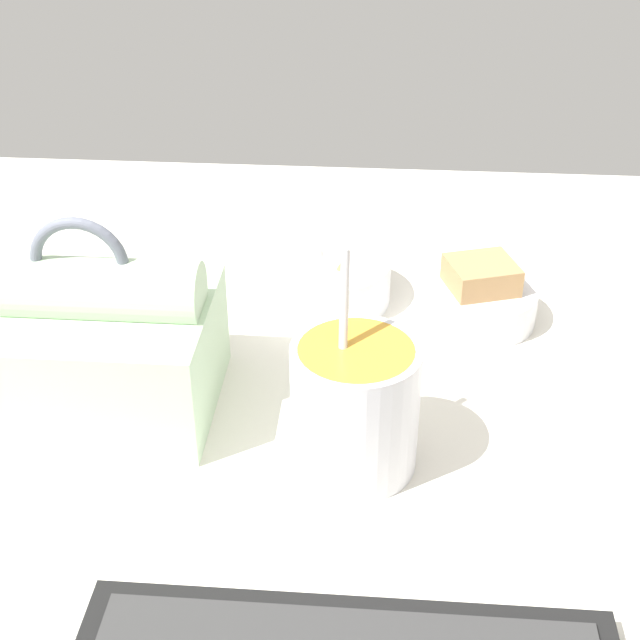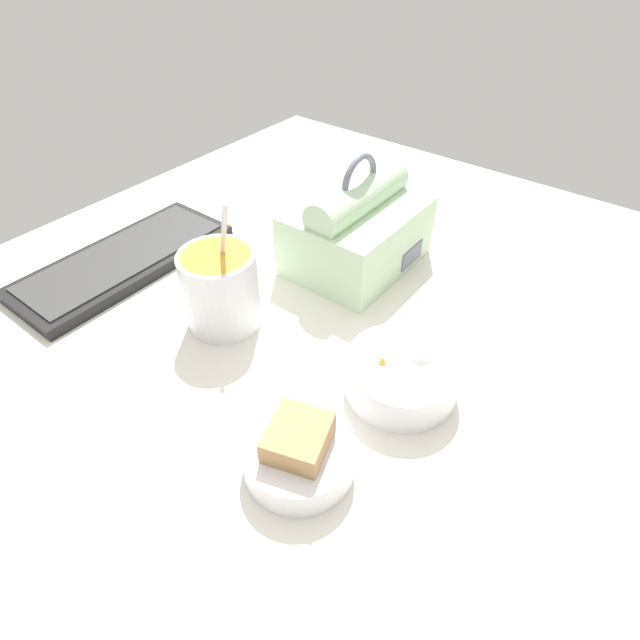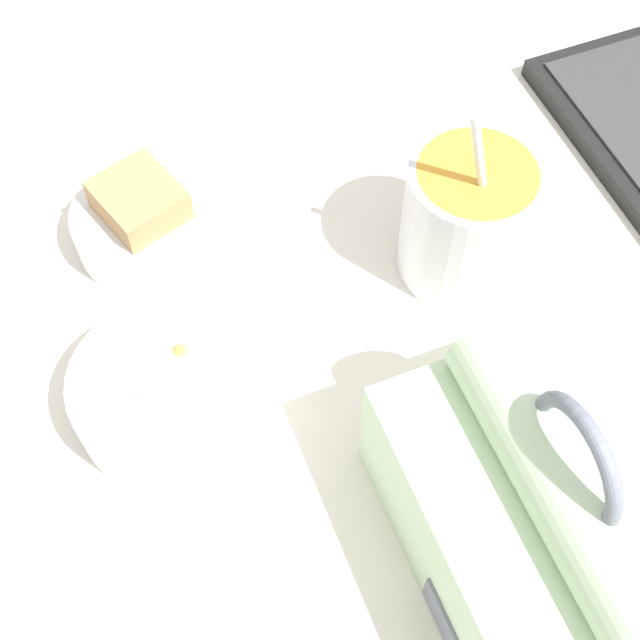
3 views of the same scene
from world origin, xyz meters
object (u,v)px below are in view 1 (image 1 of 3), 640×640
Objects in this scene: soup_cup at (355,405)px; bento_bowl_snacks at (326,278)px; lunch_bag at (93,344)px; bento_bowl_sandwich at (479,298)px.

soup_cup reaches higher than bento_bowl_snacks.
lunch_bag is 24.36cm from soup_cup.
bento_bowl_sandwich is 16.45cm from bento_bowl_snacks.
bento_bowl_sandwich reaches higher than bento_bowl_snacks.
bento_bowl_sandwich is (-35.51, -17.21, -3.85)cm from lunch_bag.
lunch_bag is 1.52× the size of bento_bowl_snacks.
bento_bowl_sandwich is (-12.02, -23.66, -3.43)cm from soup_cup.
lunch_bag is at bearing -15.35° from soup_cup.
soup_cup is at bearing 98.95° from bento_bowl_snacks.
soup_cup is 26.76cm from bento_bowl_sandwich.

